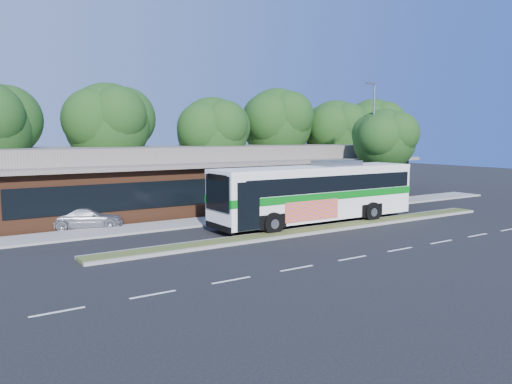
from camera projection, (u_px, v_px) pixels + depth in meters
ground at (328, 232)px, 27.13m from camera, size 120.00×120.00×0.00m
median_strip at (321, 229)px, 27.62m from camera, size 26.00×1.10×0.15m
sidewalk at (262, 215)px, 32.45m from camera, size 44.00×2.60×0.12m
plaza_building at (214, 177)px, 37.70m from camera, size 33.20×11.20×4.45m
lamp_post at (373, 140)px, 36.77m from camera, size 0.93×0.18×9.07m
tree_bg_b at (113, 123)px, 36.30m from camera, size 6.69×6.00×9.00m
tree_bg_c at (216, 131)px, 39.85m from camera, size 6.24×5.60×8.26m
tree_bg_d at (280, 122)px, 44.43m from camera, size 6.91×6.20×9.37m
tree_bg_e at (338, 130)px, 46.91m from camera, size 6.47×5.80×8.50m
tree_bg_f at (375, 127)px, 50.98m from camera, size 6.69×6.00×8.92m
transit_bus at (316, 189)px, 29.53m from camera, size 13.30×3.16×3.73m
sedan at (85, 218)px, 28.13m from camera, size 4.51×2.75×1.22m
sidewalk_tree at (386, 139)px, 37.98m from camera, size 5.27×4.73×7.24m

